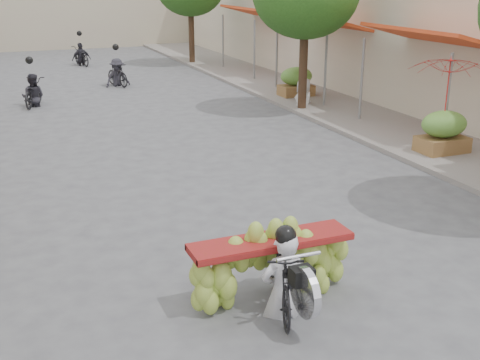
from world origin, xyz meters
The scene contains 10 objects.
sidewalk_right centered at (7.00, 15.00, 0.06)m, with size 4.00×60.00×0.12m, color gray.
shophouse_row_right centered at (11.99, 14.00, 3.00)m, with size 9.77×40.00×6.00m.
produce_crate_mid centered at (6.20, 8.00, 0.71)m, with size 1.20×0.88×1.16m.
produce_crate_far centered at (6.20, 16.00, 0.71)m, with size 1.20×0.88×1.16m.
banana_motorbike centered at (-0.73, 3.00, 0.72)m, with size 2.29×1.85×2.17m.
market_umbrella centered at (6.18, 7.96, 2.50)m, with size 2.31×2.31×1.81m.
pedestrian centered at (5.74, 14.54, 1.01)m, with size 1.02×0.89×1.78m.
bg_motorbike_a centered at (-2.84, 18.25, 0.74)m, with size 1.15×1.78×1.95m.
bg_motorbike_b centered at (0.64, 21.07, 0.85)m, with size 1.17×1.70×1.95m.
bg_motorbike_c centered at (0.12, 27.70, 0.79)m, with size 1.06×1.74×1.95m.
Camera 1 is at (-3.93, -3.55, 4.33)m, focal length 45.00 mm.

